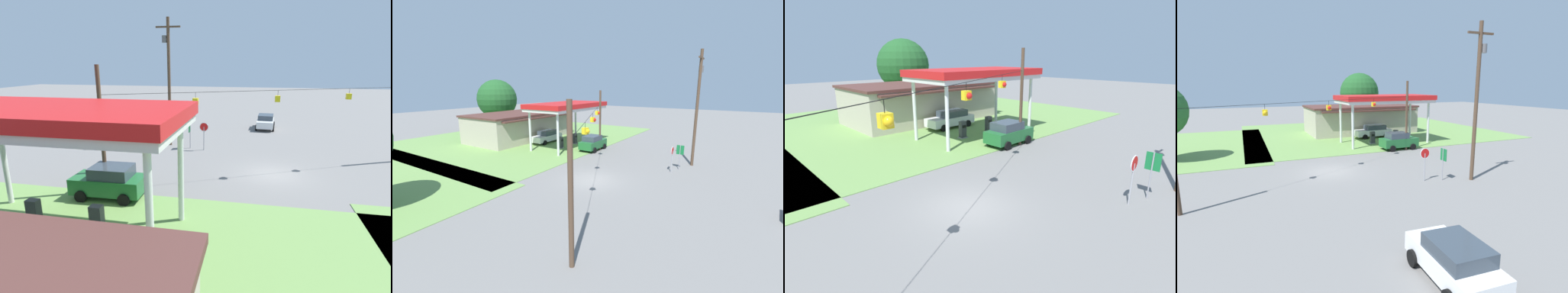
# 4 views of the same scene
# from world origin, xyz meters

# --- Properties ---
(ground_plane) EXTENTS (160.00, 160.00, 0.00)m
(ground_plane) POSITION_xyz_m (0.00, 0.00, 0.00)
(ground_plane) COLOR slate
(grass_verge_station_corner) EXTENTS (36.00, 28.00, 0.04)m
(grass_verge_station_corner) POSITION_xyz_m (11.54, 19.09, 0.02)
(grass_verge_station_corner) COLOR #6B934C
(grass_verge_station_corner) RESTS_ON ground
(gas_station_canopy) EXTENTS (11.11, 5.75, 5.82)m
(gas_station_canopy) POSITION_xyz_m (9.54, 9.69, 5.29)
(gas_station_canopy) COLOR silver
(gas_station_canopy) RESTS_ON ground
(gas_station_store) EXTENTS (15.60, 8.73, 4.02)m
(gas_station_store) POSITION_xyz_m (9.99, 19.07, 2.02)
(gas_station_store) COLOR #B2A893
(gas_station_store) RESTS_ON ground
(fuel_pump_near) EXTENTS (0.71, 0.56, 1.50)m
(fuel_pump_near) POSITION_xyz_m (7.96, 9.69, 0.71)
(fuel_pump_near) COLOR gray
(fuel_pump_near) RESTS_ON ground
(fuel_pump_far) EXTENTS (0.71, 0.56, 1.50)m
(fuel_pump_far) POSITION_xyz_m (11.12, 9.69, 0.71)
(fuel_pump_far) COLOR gray
(fuel_pump_far) RESTS_ON ground
(car_at_pumps_front) EXTENTS (4.12, 2.19, 1.90)m
(car_at_pumps_front) POSITION_xyz_m (9.36, 5.68, 0.97)
(car_at_pumps_front) COLOR #1E602D
(car_at_pumps_front) RESTS_ON ground
(car_at_pumps_rear) EXTENTS (4.96, 2.19, 1.73)m
(car_at_pumps_rear) POSITION_xyz_m (9.81, 13.69, 0.90)
(car_at_pumps_rear) COLOR white
(car_at_pumps_rear) RESTS_ON ground
(car_on_crossroad) EXTENTS (2.32, 4.22, 1.64)m
(car_on_crossroad) POSITION_xyz_m (0.20, -15.65, 0.86)
(car_on_crossroad) COLOR white
(car_on_crossroad) RESTS_ON ground
(stop_sign_roadside) EXTENTS (0.80, 0.08, 2.50)m
(stop_sign_roadside) POSITION_xyz_m (5.75, -5.15, 1.81)
(stop_sign_roadside) COLOR #99999E
(stop_sign_roadside) RESTS_ON ground
(route_sign) EXTENTS (0.10, 0.70, 2.40)m
(route_sign) POSITION_xyz_m (7.12, -5.53, 1.71)
(route_sign) COLOR gray
(route_sign) RESTS_ON ground
(utility_pole_main) EXTENTS (2.20, 0.44, 11.33)m
(utility_pole_main) POSITION_xyz_m (9.21, -6.33, 6.29)
(utility_pole_main) COLOR #4C3828
(utility_pole_main) RESTS_ON ground
(signal_span_gantry) EXTENTS (20.15, 10.24, 7.44)m
(signal_span_gantry) POSITION_xyz_m (0.00, -0.01, 4.02)
(signal_span_gantry) COLOR #4C3828
(signal_span_gantry) RESTS_ON ground
(tree_behind_station) EXTENTS (6.99, 6.99, 9.13)m
(tree_behind_station) POSITION_xyz_m (13.60, 28.72, 5.63)
(tree_behind_station) COLOR #4C3828
(tree_behind_station) RESTS_ON ground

